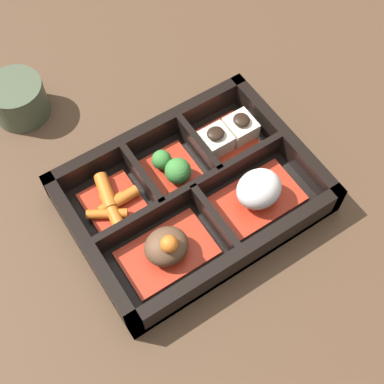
# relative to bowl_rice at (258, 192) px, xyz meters

# --- Properties ---
(ground_plane) EXTENTS (3.00, 3.00, 0.00)m
(ground_plane) POSITION_rel_bowl_rice_xyz_m (0.06, -0.04, -0.03)
(ground_plane) COLOR #4C3523
(bento_base) EXTENTS (0.27, 0.20, 0.01)m
(bento_base) POSITION_rel_bowl_rice_xyz_m (0.06, -0.04, -0.03)
(bento_base) COLOR black
(bento_base) RESTS_ON ground_plane
(bento_rim) EXTENTS (0.27, 0.20, 0.04)m
(bento_rim) POSITION_rel_bowl_rice_xyz_m (0.06, -0.04, -0.01)
(bento_rim) COLOR black
(bento_rim) RESTS_ON ground_plane
(bowl_rice) EXTENTS (0.10, 0.06, 0.05)m
(bowl_rice) POSITION_rel_bowl_rice_xyz_m (0.00, 0.00, 0.00)
(bowl_rice) COLOR #B22D19
(bowl_rice) RESTS_ON bento_base
(bowl_stew) EXTENTS (0.10, 0.06, 0.05)m
(bowl_stew) POSITION_rel_bowl_rice_xyz_m (0.12, 0.00, -0.00)
(bowl_stew) COLOR #B22D19
(bowl_stew) RESTS_ON bento_base
(bowl_tofu) EXTENTS (0.07, 0.07, 0.04)m
(bowl_tofu) POSITION_rel_bowl_rice_xyz_m (-0.02, -0.08, -0.01)
(bowl_tofu) COLOR #B22D19
(bowl_tofu) RESTS_ON bento_base
(bowl_greens) EXTENTS (0.06, 0.07, 0.04)m
(bowl_greens) POSITION_rel_bowl_rice_xyz_m (0.06, -0.08, -0.01)
(bowl_greens) COLOR #B22D19
(bowl_greens) RESTS_ON bento_base
(bowl_carrots) EXTENTS (0.07, 0.07, 0.02)m
(bowl_carrots) POSITION_rel_bowl_rice_xyz_m (0.14, -0.08, -0.01)
(bowl_carrots) COLOR #B22D19
(bowl_carrots) RESTS_ON bento_base
(tea_cup) EXTENTS (0.07, 0.07, 0.05)m
(tea_cup) POSITION_rel_bowl_rice_xyz_m (0.17, -0.27, -0.00)
(tea_cup) COLOR #424C38
(tea_cup) RESTS_ON ground_plane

